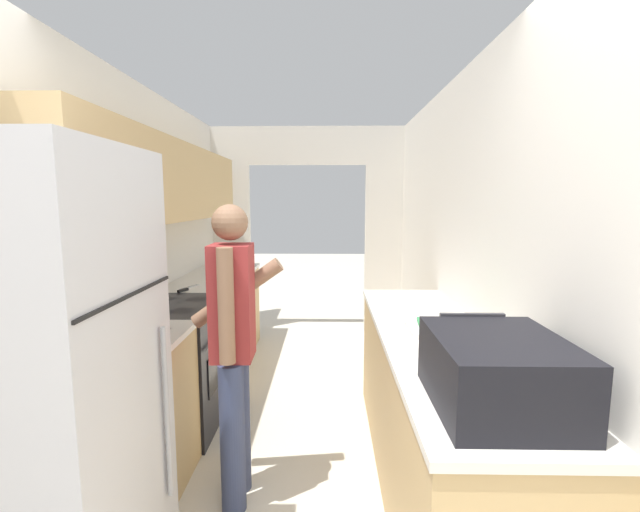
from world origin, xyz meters
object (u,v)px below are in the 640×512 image
(suitcase, at_px, (497,372))
(person, at_px, (233,347))
(range_oven, at_px, (175,365))
(book_stack, at_px, (430,329))
(knife, at_px, (186,289))
(refrigerator, at_px, (35,404))

(suitcase, bearing_deg, person, 147.66)
(range_oven, relative_size, book_stack, 3.50)
(suitcase, xyz_separation_m, book_stack, (-0.03, 0.85, -0.11))
(knife, bearing_deg, person, -40.08)
(refrigerator, distance_m, suitcase, 1.65)
(person, bearing_deg, refrigerator, 142.08)
(range_oven, distance_m, knife, 0.67)
(book_stack, bearing_deg, range_oven, 160.03)
(suitcase, relative_size, book_stack, 1.90)
(range_oven, distance_m, suitcase, 2.32)
(refrigerator, xyz_separation_m, person, (0.55, 0.74, -0.05))
(refrigerator, bearing_deg, book_stack, 29.00)
(refrigerator, bearing_deg, suitcase, 1.45)
(range_oven, xyz_separation_m, book_stack, (1.67, -0.61, 0.47))
(suitcase, height_order, book_stack, suitcase)
(refrigerator, bearing_deg, person, 53.46)
(person, distance_m, book_stack, 1.08)
(person, xyz_separation_m, suitcase, (1.10, -0.70, 0.17))
(person, height_order, suitcase, person)
(refrigerator, distance_m, range_oven, 1.57)
(range_oven, xyz_separation_m, knife, (-0.07, 0.49, 0.45))
(range_oven, relative_size, person, 0.64)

